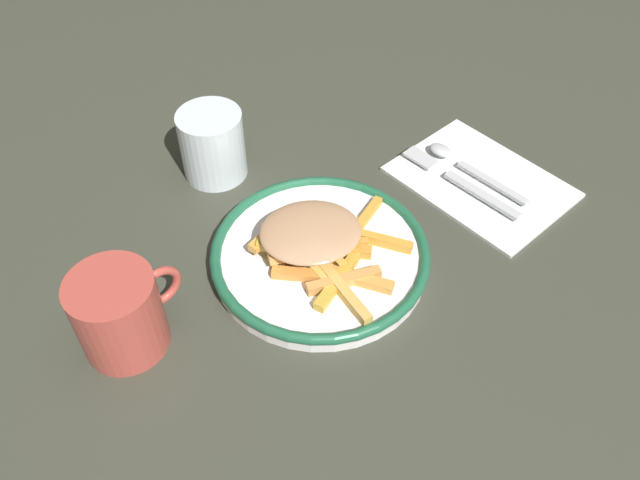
{
  "coord_description": "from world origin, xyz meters",
  "views": [
    {
      "loc": [
        -0.32,
        -0.37,
        0.57
      ],
      "look_at": [
        0.0,
        0.0,
        0.04
      ],
      "focal_mm": 36.53,
      "sensor_mm": 36.0,
      "label": 1
    }
  ],
  "objects_px": {
    "spoon": "(460,163)",
    "coffee_mug": "(120,313)",
    "plate": "(320,255)",
    "napkin": "(481,180)",
    "fries_heap": "(317,242)",
    "fork": "(460,182)",
    "water_glass": "(214,144)"
  },
  "relations": [
    {
      "from": "spoon",
      "to": "coffee_mug",
      "type": "relative_size",
      "value": 1.32
    },
    {
      "from": "spoon",
      "to": "coffee_mug",
      "type": "bearing_deg",
      "value": 174.31
    },
    {
      "from": "spoon",
      "to": "plate",
      "type": "bearing_deg",
      "value": -179.47
    },
    {
      "from": "coffee_mug",
      "to": "fork",
      "type": "bearing_deg",
      "value": -8.97
    },
    {
      "from": "plate",
      "to": "water_glass",
      "type": "relative_size",
      "value": 2.76
    },
    {
      "from": "napkin",
      "to": "fork",
      "type": "relative_size",
      "value": 1.19
    },
    {
      "from": "spoon",
      "to": "napkin",
      "type": "bearing_deg",
      "value": -86.96
    },
    {
      "from": "fork",
      "to": "coffee_mug",
      "type": "relative_size",
      "value": 1.52
    },
    {
      "from": "water_glass",
      "to": "napkin",
      "type": "bearing_deg",
      "value": -44.78
    },
    {
      "from": "napkin",
      "to": "coffee_mug",
      "type": "distance_m",
      "value": 0.47
    },
    {
      "from": "fork",
      "to": "water_glass",
      "type": "bearing_deg",
      "value": 133.11
    },
    {
      "from": "plate",
      "to": "coffee_mug",
      "type": "distance_m",
      "value": 0.23
    },
    {
      "from": "plate",
      "to": "napkin",
      "type": "height_order",
      "value": "plate"
    },
    {
      "from": "plate",
      "to": "fork",
      "type": "distance_m",
      "value": 0.22
    },
    {
      "from": "fork",
      "to": "coffee_mug",
      "type": "height_order",
      "value": "coffee_mug"
    },
    {
      "from": "fork",
      "to": "water_glass",
      "type": "height_order",
      "value": "water_glass"
    },
    {
      "from": "spoon",
      "to": "water_glass",
      "type": "bearing_deg",
      "value": 139.47
    },
    {
      "from": "fries_heap",
      "to": "coffee_mug",
      "type": "xyz_separation_m",
      "value": [
        -0.22,
        0.05,
        0.01
      ]
    },
    {
      "from": "fries_heap",
      "to": "spoon",
      "type": "relative_size",
      "value": 1.25
    },
    {
      "from": "napkin",
      "to": "water_glass",
      "type": "xyz_separation_m",
      "value": [
        -0.24,
        0.24,
        0.04
      ]
    },
    {
      "from": "fries_heap",
      "to": "fork",
      "type": "relative_size",
      "value": 1.08
    },
    {
      "from": "plate",
      "to": "fries_heap",
      "type": "xyz_separation_m",
      "value": [
        -0.0,
        0.0,
        0.02
      ]
    },
    {
      "from": "fries_heap",
      "to": "napkin",
      "type": "bearing_deg",
      "value": -7.57
    },
    {
      "from": "fries_heap",
      "to": "napkin",
      "type": "distance_m",
      "value": 0.25
    },
    {
      "from": "fork",
      "to": "water_glass",
      "type": "distance_m",
      "value": 0.31
    },
    {
      "from": "plate",
      "to": "spoon",
      "type": "distance_m",
      "value": 0.24
    },
    {
      "from": "coffee_mug",
      "to": "water_glass",
      "type": "bearing_deg",
      "value": 35.78
    },
    {
      "from": "napkin",
      "to": "coffee_mug",
      "type": "height_order",
      "value": "coffee_mug"
    },
    {
      "from": "plate",
      "to": "spoon",
      "type": "relative_size",
      "value": 1.63
    },
    {
      "from": "fork",
      "to": "spoon",
      "type": "distance_m",
      "value": 0.04
    },
    {
      "from": "plate",
      "to": "water_glass",
      "type": "distance_m",
      "value": 0.21
    },
    {
      "from": "napkin",
      "to": "fork",
      "type": "height_order",
      "value": "fork"
    }
  ]
}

